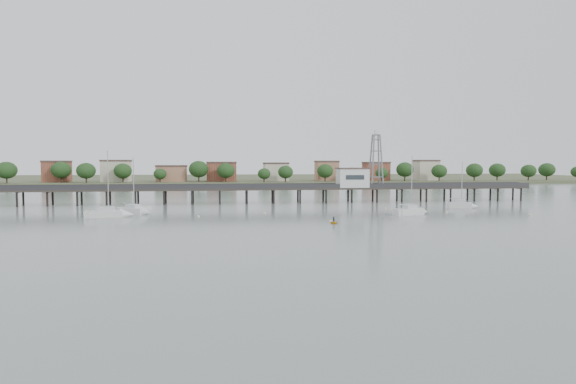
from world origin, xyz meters
name	(u,v)px	position (x,y,z in m)	size (l,w,h in m)	color
ground_plane	(294,239)	(0.00, 0.00, 0.00)	(500.00, 500.00, 0.00)	slate
pier	(260,189)	(0.00, 60.00, 3.79)	(150.00, 5.00, 5.50)	#2D2823
pier_building	(352,177)	(25.00, 60.00, 6.67)	(8.40, 5.40, 5.30)	silver
lattice_tower	(376,161)	(31.50, 60.00, 11.10)	(3.20, 3.20, 15.50)	slate
sailboat_d	(414,211)	(29.28, 28.09, 0.65)	(7.89, 4.52, 12.59)	silver
sailboat_e	(464,205)	(46.34, 39.70, 0.65)	(7.01, 4.24, 11.30)	silver
sailboat_b	(137,211)	(-27.31, 36.45, 0.65)	(7.49, 5.66, 12.36)	silver
sailboat_a	(114,214)	(-30.90, 31.57, 0.64)	(8.36, 2.75, 13.66)	silver
white_tender	(142,208)	(-27.57, 44.86, 0.44)	(3.98, 2.57, 1.43)	silver
yellow_dinghy	(334,223)	(9.49, 15.98, 0.00)	(1.72, 0.50, 2.42)	gold
dinghy_occupant	(334,223)	(9.49, 15.98, 0.00)	(0.37, 1.02, 0.24)	black
mooring_buoys	(324,214)	(10.90, 30.75, 0.08)	(86.59, 22.31, 0.39)	beige
far_shore	(238,178)	(0.36, 239.58, 0.95)	(500.00, 170.00, 10.40)	#475133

